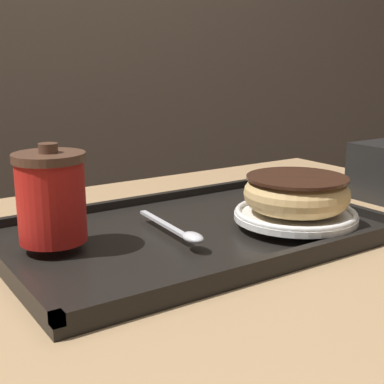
# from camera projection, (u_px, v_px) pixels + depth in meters

# --- Properties ---
(cafe_table) EXTENTS (1.05, 0.75, 0.72)m
(cafe_table) POSITION_uv_depth(u_px,v_px,m) (212.00, 340.00, 0.76)
(cafe_table) COLOR tan
(cafe_table) RESTS_ON ground_plane
(serving_tray) EXTENTS (0.50, 0.32, 0.02)m
(serving_tray) POSITION_uv_depth(u_px,v_px,m) (192.00, 233.00, 0.71)
(serving_tray) COLOR black
(serving_tray) RESTS_ON cafe_table
(coffee_cup_front) EXTENTS (0.08, 0.08, 0.12)m
(coffee_cup_front) POSITION_uv_depth(u_px,v_px,m) (51.00, 197.00, 0.62)
(coffee_cup_front) COLOR red
(coffee_cup_front) RESTS_ON serving_tray
(plate_with_chocolate_donut) EXTENTS (0.16, 0.16, 0.01)m
(plate_with_chocolate_donut) POSITION_uv_depth(u_px,v_px,m) (295.00, 214.00, 0.72)
(plate_with_chocolate_donut) COLOR white
(plate_with_chocolate_donut) RESTS_ON serving_tray
(donut_chocolate_glazed) EXTENTS (0.14, 0.14, 0.05)m
(donut_chocolate_glazed) POSITION_uv_depth(u_px,v_px,m) (296.00, 193.00, 0.71)
(donut_chocolate_glazed) COLOR #DBB270
(donut_chocolate_glazed) RESTS_ON plate_with_chocolate_donut
(spoon) EXTENTS (0.03, 0.16, 0.01)m
(spoon) POSITION_uv_depth(u_px,v_px,m) (183.00, 233.00, 0.65)
(spoon) COLOR silver
(spoon) RESTS_ON serving_tray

